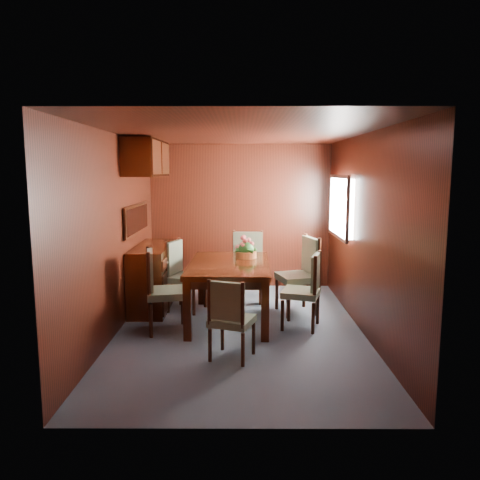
{
  "coord_description": "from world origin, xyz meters",
  "views": [
    {
      "loc": [
        0.02,
        -5.58,
        1.96
      ],
      "look_at": [
        0.0,
        0.54,
        1.05
      ],
      "focal_mm": 35.0,
      "sensor_mm": 36.0,
      "label": 1
    }
  ],
  "objects_px": {
    "chair_right_near": "(307,286)",
    "flower_centerpiece": "(246,247)",
    "dining_table": "(229,271)",
    "chair_head": "(230,315)",
    "sideboard": "(154,276)",
    "chair_left_near": "(160,286)"
  },
  "relations": [
    {
      "from": "sideboard",
      "to": "dining_table",
      "type": "height_order",
      "value": "sideboard"
    },
    {
      "from": "chair_head",
      "to": "dining_table",
      "type": "bearing_deg",
      "value": 111.39
    },
    {
      "from": "sideboard",
      "to": "chair_left_near",
      "type": "relative_size",
      "value": 1.36
    },
    {
      "from": "chair_right_near",
      "to": "chair_head",
      "type": "bearing_deg",
      "value": 154.53
    },
    {
      "from": "chair_right_near",
      "to": "flower_centerpiece",
      "type": "relative_size",
      "value": 3.11
    },
    {
      "from": "chair_right_near",
      "to": "flower_centerpiece",
      "type": "xyz_separation_m",
      "value": [
        -0.75,
        0.66,
        0.39
      ]
    },
    {
      "from": "chair_right_near",
      "to": "chair_left_near",
      "type": "bearing_deg",
      "value": 110.97
    },
    {
      "from": "chair_left_near",
      "to": "chair_head",
      "type": "relative_size",
      "value": 1.18
    },
    {
      "from": "sideboard",
      "to": "chair_left_near",
      "type": "height_order",
      "value": "chair_left_near"
    },
    {
      "from": "chair_left_near",
      "to": "flower_centerpiece",
      "type": "relative_size",
      "value": 3.32
    },
    {
      "from": "chair_head",
      "to": "flower_centerpiece",
      "type": "xyz_separation_m",
      "value": [
        0.18,
        1.67,
        0.44
      ]
    },
    {
      "from": "flower_centerpiece",
      "to": "chair_right_near",
      "type": "bearing_deg",
      "value": -41.25
    },
    {
      "from": "chair_head",
      "to": "flower_centerpiece",
      "type": "bearing_deg",
      "value": 103.45
    },
    {
      "from": "chair_right_near",
      "to": "dining_table",
      "type": "bearing_deg",
      "value": 89.62
    },
    {
      "from": "chair_left_near",
      "to": "dining_table",
      "type": "bearing_deg",
      "value": 106.21
    },
    {
      "from": "sideboard",
      "to": "chair_left_near",
      "type": "distance_m",
      "value": 1.09
    },
    {
      "from": "sideboard",
      "to": "chair_right_near",
      "type": "relative_size",
      "value": 1.45
    },
    {
      "from": "dining_table",
      "to": "chair_right_near",
      "type": "bearing_deg",
      "value": -16.2
    },
    {
      "from": "chair_left_near",
      "to": "chair_right_near",
      "type": "relative_size",
      "value": 1.07
    },
    {
      "from": "dining_table",
      "to": "chair_left_near",
      "type": "distance_m",
      "value": 0.94
    },
    {
      "from": "sideboard",
      "to": "chair_head",
      "type": "relative_size",
      "value": 1.6
    },
    {
      "from": "sideboard",
      "to": "chair_right_near",
      "type": "height_order",
      "value": "chair_right_near"
    }
  ]
}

